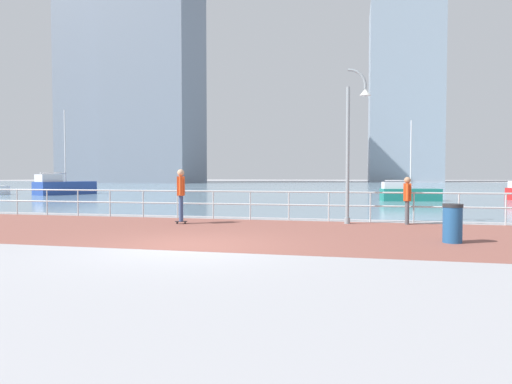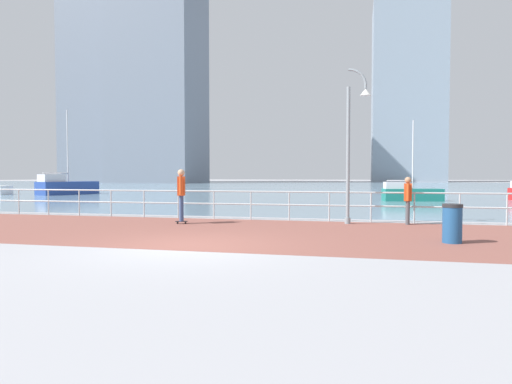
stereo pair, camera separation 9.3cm
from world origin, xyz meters
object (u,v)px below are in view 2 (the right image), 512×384
Objects in this scene: skateboarder at (181,191)px; bystander at (408,197)px; sailboat_blue at (410,193)px; lamppost at (353,138)px; sailboat_white at (66,186)px; trash_bin at (452,223)px.

bystander is at bearing 11.41° from skateboarder.
sailboat_blue is at bearing 83.53° from bystander.
lamppost is 3.28× the size of bystander.
bystander is at bearing -34.38° from sailboat_white.
sailboat_white is (-25.29, 17.31, -0.23)m from bystander.
lamppost is at bearing 122.65° from trash_bin.
sailboat_blue is (8.84, 15.29, -0.61)m from skateboarder.
lamppost is 2.82× the size of skateboarder.
sailboat_white is at bearing 143.26° from lamppost.
sailboat_white is (-23.55, 17.57, -2.15)m from lamppost.
lamppost is 14.66m from sailboat_blue.
bystander is (1.75, 0.27, -1.91)m from lamppost.
bystander is 13.92m from sailboat_blue.
skateboarder is 17.67m from sailboat_blue.
skateboarder is 0.26× the size of sailboat_white.
trash_bin is 0.19× the size of sailboat_blue.
sailboat_blue is (26.86, -3.49, -0.19)m from sailboat_white.
trash_bin is (7.88, -2.47, -0.62)m from skateboarder.
bystander is 0.22× the size of sailboat_white.
sailboat_blue reaches higher than bystander.
trash_bin is at bearing -57.35° from lamppost.
lamppost reaches higher than skateboarder.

